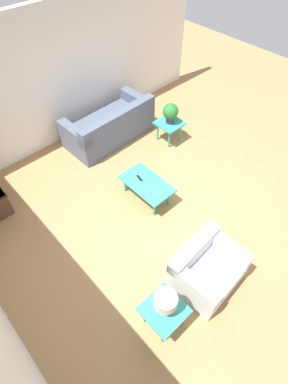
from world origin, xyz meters
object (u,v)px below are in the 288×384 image
object	(u,v)px
side_table_lamp	(164,311)
side_table_plant	(169,125)
armchair	(206,269)
coffee_table	(147,185)
table_lamp	(165,302)
potted_plant	(170,112)
sofa	(110,127)

from	to	relation	value
side_table_lamp	side_table_plant	bearing A→B (deg)	-46.97
armchair	side_table_plant	bearing A→B (deg)	49.90
coffee_table	table_lamp	size ratio (longest dim) A/B	2.45
side_table_lamp	table_lamp	bearing A→B (deg)	180.00
coffee_table	table_lamp	distance (m)	2.31
side_table_plant	side_table_lamp	bearing A→B (deg)	133.03
side_table_plant	table_lamp	world-z (taller)	table_lamp
potted_plant	table_lamp	bearing A→B (deg)	133.03
side_table_plant	table_lamp	size ratio (longest dim) A/B	1.32
table_lamp	side_table_lamp	bearing A→B (deg)	0.00
armchair	table_lamp	size ratio (longest dim) A/B	2.51
side_table_plant	table_lamp	distance (m)	3.97
table_lamp	armchair	bearing A→B (deg)	-88.05
armchair	coffee_table	world-z (taller)	armchair
sofa	side_table_plant	distance (m)	1.29
side_table_plant	table_lamp	xyz separation A→B (m)	(-2.70, 2.89, 0.33)
side_table_plant	side_table_lamp	size ratio (longest dim) A/B	1.00
side_table_plant	side_table_lamp	world-z (taller)	same
sofa	coffee_table	world-z (taller)	sofa
sofa	side_table_lamp	xyz separation A→B (m)	(-3.62, 1.99, 0.09)
armchair	side_table_lamp	world-z (taller)	armchair
armchair	table_lamp	distance (m)	1.00
side_table_plant	potted_plant	distance (m)	0.33
sofa	table_lamp	world-z (taller)	table_lamp
potted_plant	sofa	bearing A→B (deg)	44.59
sofa	potted_plant	distance (m)	1.35
side_table_plant	potted_plant	world-z (taller)	potted_plant
armchair	side_table_plant	world-z (taller)	armchair
coffee_table	side_table_lamp	bearing A→B (deg)	142.51
sofa	side_table_lamp	distance (m)	4.13
side_table_lamp	table_lamp	xyz separation A→B (m)	(-0.00, 0.00, 0.33)
coffee_table	side_table_lamp	world-z (taller)	side_table_lamp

